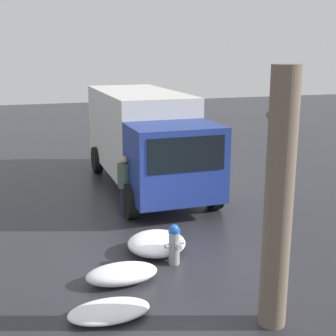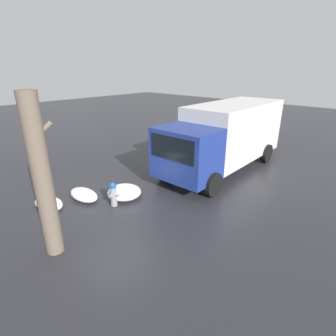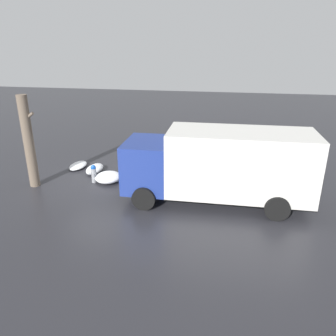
% 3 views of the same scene
% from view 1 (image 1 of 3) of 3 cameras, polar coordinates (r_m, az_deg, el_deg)
% --- Properties ---
extents(ground_plane, '(60.00, 60.00, 0.00)m').
position_cam_1_polar(ground_plane, '(9.62, 0.75, -11.57)').
color(ground_plane, '#28282D').
extents(fire_hydrant, '(0.34, 0.43, 0.84)m').
position_cam_1_polar(fire_hydrant, '(9.43, 0.77, -9.23)').
color(fire_hydrant, gray).
rests_on(fire_hydrant, ground_plane).
extents(tree_trunk, '(0.65, 0.43, 4.00)m').
position_cam_1_polar(tree_trunk, '(7.10, 13.32, -4.04)').
color(tree_trunk, '#6B5B4C').
rests_on(tree_trunk, ground_plane).
extents(delivery_truck, '(7.23, 2.66, 2.90)m').
position_cam_1_polar(delivery_truck, '(14.53, -2.91, 3.97)').
color(delivery_truck, navy).
rests_on(delivery_truck, ground_plane).
extents(pedestrian, '(0.34, 0.34, 1.58)m').
position_cam_1_polar(pedestrian, '(12.03, -5.34, -1.85)').
color(pedestrian, '#23232D').
rests_on(pedestrian, ground_plane).
extents(snow_pile_by_hydrant, '(1.18, 1.23, 0.43)m').
position_cam_1_polar(snow_pile_by_hydrant, '(10.00, -1.40, -9.17)').
color(snow_pile_by_hydrant, white).
rests_on(snow_pile_by_hydrant, ground_plane).
extents(snow_pile_curbside, '(0.75, 1.33, 0.22)m').
position_cam_1_polar(snow_pile_curbside, '(7.91, -7.19, -16.91)').
color(snow_pile_curbside, white).
rests_on(snow_pile_curbside, ground_plane).
extents(snow_pile_by_tree, '(0.72, 1.34, 0.35)m').
position_cam_1_polar(snow_pile_by_tree, '(8.88, -5.64, -12.71)').
color(snow_pile_by_tree, white).
rests_on(snow_pile_by_tree, ground_plane).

